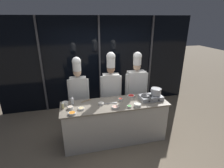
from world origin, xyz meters
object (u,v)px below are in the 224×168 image
object	(u,v)px
squeeze_bottle_clear	(72,100)
prep_bowl_scallions	(129,106)
squeeze_bottle_oil	(63,105)
chef_line	(136,84)
prep_bowl_garlic	(138,105)
portable_stove	(151,97)
prep_bowl_ginger	(81,108)
prep_bowl_shrimp	(115,107)
prep_bowl_chicken	(70,107)
prep_bowl_bell_pepper	(131,96)
stock_pot	(156,91)
serving_spoon_solid	(113,103)
prep_bowl_rice	(65,103)
prep_bowl_carrots	(72,113)
chef_sous	(111,85)
prep_bowl_onion	(101,103)
chef_head	(78,88)
frying_pan	(146,95)
prep_bowl_chili_flakes	(121,99)

from	to	relation	value
squeeze_bottle_clear	prep_bowl_scallions	xyz separation A→B (m)	(1.12, -0.44, -0.06)
squeeze_bottle_oil	chef_line	distance (m)	1.88
squeeze_bottle_oil	prep_bowl_scallions	world-z (taller)	squeeze_bottle_oil
prep_bowl_garlic	chef_line	distance (m)	0.91
portable_stove	prep_bowl_ginger	bearing A→B (deg)	-176.95
prep_bowl_shrimp	prep_bowl_chicken	size ratio (longest dim) A/B	1.20
prep_bowl_ginger	prep_bowl_bell_pepper	world-z (taller)	prep_bowl_bell_pepper
portable_stove	stock_pot	size ratio (longest dim) A/B	1.94
serving_spoon_solid	prep_bowl_shrimp	bearing A→B (deg)	-94.94
prep_bowl_ginger	prep_bowl_rice	world-z (taller)	prep_bowl_rice
stock_pot	prep_bowl_carrots	size ratio (longest dim) A/B	1.70
prep_bowl_carrots	serving_spoon_solid	bearing A→B (deg)	16.18
squeeze_bottle_clear	prep_bowl_scallions	world-z (taller)	squeeze_bottle_clear
prep_bowl_shrimp	prep_bowl_bell_pepper	bearing A→B (deg)	41.60
prep_bowl_ginger	squeeze_bottle_clear	bearing A→B (deg)	119.27
prep_bowl_chicken	chef_sous	bearing A→B (deg)	30.56
serving_spoon_solid	chef_line	distance (m)	0.96
prep_bowl_garlic	serving_spoon_solid	xyz separation A→B (m)	(-0.45, 0.25, -0.03)
squeeze_bottle_clear	prep_bowl_chicken	size ratio (longest dim) A/B	1.38
stock_pot	prep_bowl_onion	size ratio (longest dim) A/B	2.00
prep_bowl_carrots	prep_bowl_scallions	bearing A→B (deg)	-0.06
prep_bowl_ginger	chef_sous	distance (m)	1.02
prep_bowl_onion	chef_line	distance (m)	1.17
squeeze_bottle_clear	chef_sous	xyz separation A→B (m)	(0.93, 0.36, 0.13)
chef_sous	serving_spoon_solid	bearing A→B (deg)	89.13
squeeze_bottle_oil	chef_head	distance (m)	0.71
squeeze_bottle_oil	prep_bowl_garlic	xyz separation A→B (m)	(1.50, -0.26, -0.04)
prep_bowl_shrimp	prep_bowl_carrots	distance (m)	0.86
prep_bowl_carrots	squeeze_bottle_oil	bearing A→B (deg)	123.67
prep_bowl_scallions	squeeze_bottle_oil	bearing A→B (deg)	168.76
squeeze_bottle_oil	portable_stove	bearing A→B (deg)	-0.85
prep_bowl_chicken	prep_bowl_bell_pepper	distance (m)	1.40
prep_bowl_rice	serving_spoon_solid	xyz separation A→B (m)	(1.01, -0.19, -0.03)
frying_pan	squeeze_bottle_oil	size ratio (longest dim) A/B	2.67
prep_bowl_scallions	stock_pot	bearing A→B (deg)	18.49
prep_bowl_shrimp	chef_line	size ratio (longest dim) A/B	0.07
prep_bowl_chicken	chef_sous	distance (m)	1.15
prep_bowl_carrots	prep_bowl_onion	bearing A→B (deg)	23.14
squeeze_bottle_clear	prep_bowl_bell_pepper	size ratio (longest dim) A/B	0.95
chef_sous	stock_pot	bearing A→B (deg)	154.63
prep_bowl_scallions	prep_bowl_bell_pepper	xyz separation A→B (m)	(0.21, 0.48, 0.00)
prep_bowl_shrimp	prep_bowl_garlic	size ratio (longest dim) A/B	0.93
prep_bowl_bell_pepper	prep_bowl_garlic	bearing A→B (deg)	-93.44
chef_line	chef_head	bearing A→B (deg)	0.93
prep_bowl_carrots	prep_bowl_chicken	bearing A→B (deg)	97.13
prep_bowl_scallions	chef_head	bearing A→B (deg)	138.06
stock_pot	prep_bowl_chili_flakes	xyz separation A→B (m)	(-0.78, 0.10, -0.15)
stock_pot	squeeze_bottle_oil	distance (m)	2.02
prep_bowl_onion	prep_bowl_garlic	bearing A→B (deg)	-19.85
prep_bowl_carrots	stock_pot	bearing A→B (deg)	7.19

